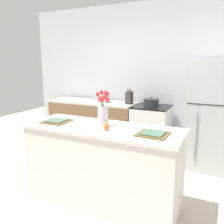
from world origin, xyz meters
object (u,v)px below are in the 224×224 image
object	(u,v)px
flower_vase	(103,112)
cooking_pot	(151,102)
toaster	(102,98)
pear_figurine	(106,126)
plate_setting_left	(57,121)
plate_setting_right	(153,134)
stove_range	(151,132)
refrigerator	(212,115)
knife_block	(129,98)

from	to	relation	value
flower_vase	cooking_pot	distance (m)	1.57
toaster	pear_figurine	bearing A→B (deg)	-60.17
plate_setting_left	plate_setting_right	xyz separation A→B (m)	(1.20, 0.00, 0.00)
plate_setting_right	pear_figurine	bearing A→B (deg)	-173.72
stove_range	flower_vase	xyz separation A→B (m)	(-0.11, -1.57, 0.65)
refrigerator	flower_vase	bearing A→B (deg)	-123.95
pear_figurine	plate_setting_left	world-z (taller)	pear_figurine
flower_vase	toaster	bearing A→B (deg)	118.85
refrigerator	knife_block	bearing A→B (deg)	178.35
plate_setting_right	toaster	xyz separation A→B (m)	(-1.46, 1.64, 0.06)
cooking_pot	knife_block	size ratio (longest dim) A/B	1.00
plate_setting_left	cooking_pot	xyz separation A→B (m)	(0.68, 1.64, 0.03)
plate_setting_left	toaster	distance (m)	1.66
toaster	knife_block	world-z (taller)	knife_block
refrigerator	knife_block	xyz separation A→B (m)	(-1.38, 0.04, 0.17)
stove_range	knife_block	xyz separation A→B (m)	(-0.43, 0.04, 0.57)
cooking_pot	plate_setting_right	bearing A→B (deg)	-72.64
knife_block	refrigerator	bearing A→B (deg)	-1.65
flower_vase	stove_range	bearing A→B (deg)	86.14
plate_setting_left	toaster	bearing A→B (deg)	99.19
plate_setting_left	cooking_pot	distance (m)	1.78
refrigerator	pear_figurine	xyz separation A→B (m)	(-0.94, -1.70, 0.13)
pear_figurine	knife_block	xyz separation A→B (m)	(-0.44, 1.74, 0.05)
pear_figurine	plate_setting_right	size ratio (longest dim) A/B	0.35
flower_vase	pear_figurine	world-z (taller)	flower_vase
flower_vase	plate_setting_right	distance (m)	0.63
pear_figurine	toaster	world-z (taller)	toaster
pear_figurine	plate_setting_left	distance (m)	0.71
refrigerator	plate_setting_left	bearing A→B (deg)	-135.00
refrigerator	flower_vase	size ratio (longest dim) A/B	4.22
stove_range	pear_figurine	world-z (taller)	pear_figurine
pear_figurine	cooking_pot	distance (m)	1.70
toaster	refrigerator	bearing A→B (deg)	0.28
flower_vase	plate_setting_left	xyz separation A→B (m)	(-0.59, -0.08, -0.16)
stove_range	refrigerator	xyz separation A→B (m)	(0.95, 0.00, 0.40)
flower_vase	plate_setting_right	bearing A→B (deg)	-7.62
stove_range	refrigerator	size ratio (longest dim) A/B	0.54
stove_range	cooking_pot	distance (m)	0.52
refrigerator	plate_setting_left	size ratio (longest dim) A/B	5.40
toaster	knife_block	xyz separation A→B (m)	(0.53, 0.05, 0.03)
cooking_pot	knife_block	bearing A→B (deg)	173.89
plate_setting_left	pear_figurine	bearing A→B (deg)	-4.39
knife_block	flower_vase	bearing A→B (deg)	-78.46
refrigerator	knife_block	distance (m)	1.40
plate_setting_left	refrigerator	bearing A→B (deg)	45.00
pear_figurine	toaster	distance (m)	1.95
refrigerator	toaster	distance (m)	1.92
cooking_pot	flower_vase	bearing A→B (deg)	-93.33
stove_range	refrigerator	bearing A→B (deg)	0.04
flower_vase	cooking_pot	world-z (taller)	flower_vase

